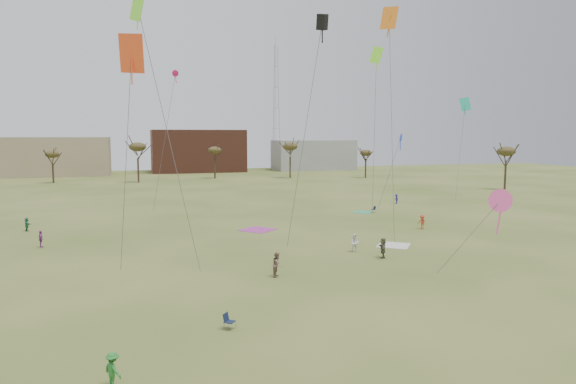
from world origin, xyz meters
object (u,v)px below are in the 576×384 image
object	(u,v)px
flyer_near_center	(113,370)
camp_chair_left	(229,325)
camp_chair_right	(373,211)
radio_tower	(276,107)

from	to	relation	value
flyer_near_center	camp_chair_left	world-z (taller)	flyer_near_center
camp_chair_left	camp_chair_right	distance (m)	44.64
flyer_near_center	camp_chair_right	distance (m)	52.07
camp_chair_left	camp_chair_right	xyz separation A→B (m)	(26.26, 36.10, 0.00)
camp_chair_left	radio_tower	distance (m)	135.99
flyer_near_center	camp_chair_right	size ratio (longest dim) A/B	1.73
camp_chair_left	camp_chair_right	bearing A→B (deg)	4.02
camp_chair_left	camp_chair_right	size ratio (longest dim) A/B	1.00
flyer_near_center	camp_chair_right	xyz separation A→B (m)	(32.03, 41.05, -0.49)
camp_chair_right	radio_tower	distance (m)	95.69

